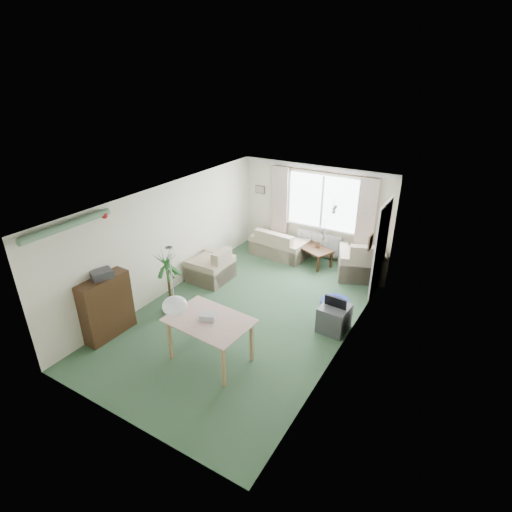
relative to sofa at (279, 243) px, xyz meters
The scene contains 25 objects.
ground 2.87m from the sofa, 74.98° to the right, with size 6.50×6.50×0.00m, color #315237.
window 1.55m from the sofa, 27.11° to the left, with size 1.80×0.03×1.30m, color white.
curtain_rod 2.16m from the sofa, 23.10° to the left, with size 2.60×0.03×0.03m, color black.
curtain_left 1.01m from the sofa, 119.19° to the left, with size 0.45×0.08×2.00m, color beige.
curtain_right 2.31m from the sofa, 10.32° to the left, with size 0.45×0.08×2.00m, color beige.
radiator 1.04m from the sofa, 25.14° to the left, with size 1.20×0.10×0.55m, color white.
doorway 2.85m from the sofa, 11.42° to the right, with size 0.03×0.95×2.00m, color black.
pendant_lamp 5.26m from the sofa, 79.48° to the right, with size 0.36×0.36×0.36m, color white.
tinsel_garland 5.53m from the sofa, 103.18° to the right, with size 1.60×1.60×0.12m, color #196626.
bauble_cluster_a 3.32m from the sofa, 42.24° to the right, with size 0.20×0.20×0.20m, color silver.
bauble_cluster_b 4.27m from the sofa, 52.53° to the right, with size 0.20×0.20×0.20m, color silver.
wall_picture_back 1.54m from the sofa, 150.90° to the left, with size 0.28×0.03×0.22m, color brown.
wall_picture_right 3.35m from the sofa, 29.70° to the right, with size 0.03×0.24×0.30m, color brown.
sofa is the anchor object (origin of this frame).
armchair_corner 2.22m from the sofa, ahead, with size 1.05×0.99×0.94m, color beige.
armchair_left 2.14m from the sofa, 110.90° to the right, with size 0.90×0.85×0.81m, color beige.
coffee_table 0.96m from the sofa, ahead, with size 0.99×0.55×0.44m, color black.
photo_frame 1.07m from the sofa, ahead, with size 0.12×0.02×0.16m, color brown.
bookshelf 4.82m from the sofa, 103.24° to the right, with size 0.32×0.97×1.18m, color black.
hifi_box 4.87m from the sofa, 103.35° to the right, with size 0.28×0.35×0.14m, color #323237.
houseplant 3.61m from the sofa, 100.02° to the right, with size 0.58×0.58×1.36m, color #22642A.
dining_table 4.42m from the sofa, 77.55° to the right, with size 1.26×0.84×0.79m, color tan.
gift_box 4.43m from the sofa, 77.89° to the right, with size 0.25×0.18×0.12m, color silver.
tv_cube 3.44m from the sofa, 44.87° to the right, with size 0.51×0.56×0.51m, color #333438.
pet_bed 2.72m from the sofa, 36.52° to the right, with size 0.60×0.60×0.12m, color #22249E.
Camera 1 is at (3.63, -5.85, 4.54)m, focal length 28.00 mm.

